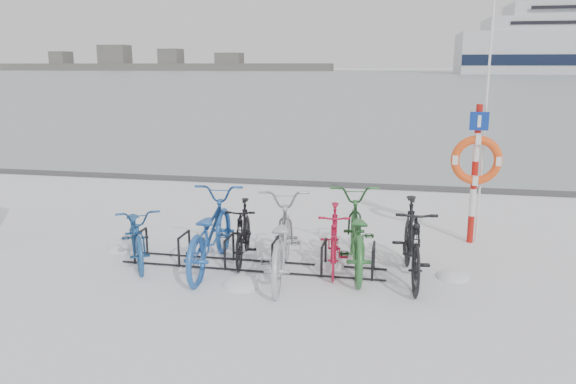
% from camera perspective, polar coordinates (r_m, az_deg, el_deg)
% --- Properties ---
extents(ground, '(900.00, 900.00, 0.00)m').
position_cam_1_polar(ground, '(8.55, -3.64, -7.58)').
color(ground, white).
rests_on(ground, ground).
extents(ice_sheet, '(400.00, 298.00, 0.02)m').
position_cam_1_polar(ice_sheet, '(162.78, 10.71, 11.56)').
color(ice_sheet, '#929FA5').
rests_on(ice_sheet, ground).
extents(quay_edge, '(400.00, 0.25, 0.10)m').
position_cam_1_polar(quay_edge, '(14.11, 2.48, 0.84)').
color(quay_edge, '#3F3F42').
rests_on(quay_edge, ground).
extents(bike_rack, '(4.00, 0.48, 0.46)m').
position_cam_1_polar(bike_rack, '(8.49, -3.65, -6.43)').
color(bike_rack, black).
rests_on(bike_rack, ground).
extents(lifebuoy_station, '(0.82, 0.23, 4.27)m').
position_cam_1_polar(lifebuoy_station, '(9.78, 18.60, 3.06)').
color(lifebuoy_station, '#AC150D').
rests_on(lifebuoy_station, ground).
extents(shoreline, '(180.00, 12.00, 9.50)m').
position_cam_1_polar(shoreline, '(295.11, -13.97, 12.42)').
color(shoreline, '#464646').
rests_on(shoreline, ground).
extents(bike_0, '(1.47, 1.88, 0.95)m').
position_cam_1_polar(bike_0, '(8.95, -15.11, -3.86)').
color(bike_0, '#1D4C85').
rests_on(bike_0, ground).
extents(bike_1, '(0.91, 2.27, 1.17)m').
position_cam_1_polar(bike_1, '(8.45, -7.99, -3.76)').
color(bike_1, '#2154A4').
rests_on(bike_1, ground).
extents(bike_2, '(0.67, 1.63, 0.95)m').
position_cam_1_polar(bike_2, '(8.74, -4.58, -3.85)').
color(bike_2, black).
rests_on(bike_2, ground).
extents(bike_3, '(1.04, 2.30, 1.16)m').
position_cam_1_polar(bike_3, '(8.01, -0.76, -4.58)').
color(bike_3, '#ACB0B5').
rests_on(bike_3, ground).
extents(bike_4, '(0.61, 1.65, 0.97)m').
position_cam_1_polar(bike_4, '(8.40, 4.72, -4.48)').
color(bike_4, '#B41232').
rests_on(bike_4, ground).
extents(bike_5, '(1.04, 2.28, 1.15)m').
position_cam_1_polar(bike_5, '(8.42, 6.87, -3.85)').
color(bike_5, '#2E6D33').
rests_on(bike_5, ground).
extents(bike_6, '(0.70, 1.97, 1.16)m').
position_cam_1_polar(bike_6, '(8.10, 12.50, -4.68)').
color(bike_6, black).
rests_on(bike_6, ground).
extents(snow_drifts, '(5.71, 1.81, 0.20)m').
position_cam_1_polar(snow_drifts, '(8.49, -1.77, -7.71)').
color(snow_drifts, white).
rests_on(snow_drifts, ground).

